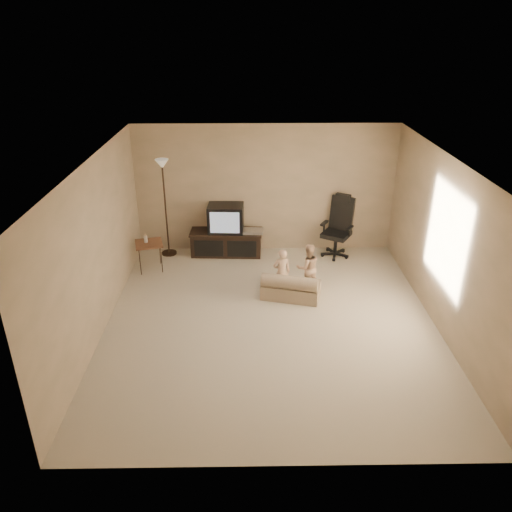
{
  "coord_description": "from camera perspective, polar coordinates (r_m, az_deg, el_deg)",
  "views": [
    {
      "loc": [
        -0.33,
        -6.5,
        4.2
      ],
      "look_at": [
        -0.22,
        0.6,
        0.84
      ],
      "focal_mm": 35.0,
      "sensor_mm": 36.0,
      "label": 1
    }
  ],
  "objects": [
    {
      "name": "floor_lamp",
      "position": [
        9.57,
        -10.5,
        7.82
      ],
      "size": [
        0.3,
        0.3,
        1.9
      ],
      "color": "#312116",
      "rests_on": "floor"
    },
    {
      "name": "toddler_right",
      "position": [
        8.46,
        5.95,
        -1.32
      ],
      "size": [
        0.45,
        0.3,
        0.85
      ],
      "primitive_type": "imported",
      "rotation": [
        0.0,
        0.0,
        3.33
      ],
      "color": "#DAAC88",
      "rests_on": "floor"
    },
    {
      "name": "office_chair",
      "position": [
        9.83,
        9.3,
        2.47
      ],
      "size": [
        0.76,
        0.77,
        1.21
      ],
      "rotation": [
        0.0,
        0.0,
        -0.54
      ],
      "color": "black",
      "rests_on": "floor"
    },
    {
      "name": "child_sofa",
      "position": [
        8.3,
        3.97,
        -3.64
      ],
      "size": [
        1.04,
        0.75,
        0.46
      ],
      "rotation": [
        0.0,
        0.0,
        -0.26
      ],
      "color": "tan",
      "rests_on": "floor"
    },
    {
      "name": "floor",
      "position": [
        7.74,
        1.68,
        -7.51
      ],
      "size": [
        5.5,
        5.5,
        0.0
      ],
      "primitive_type": "plane",
      "color": "#B5A890",
      "rests_on": "ground"
    },
    {
      "name": "side_table",
      "position": [
        9.3,
        -12.17,
        1.38
      ],
      "size": [
        0.58,
        0.58,
        0.72
      ],
      "rotation": [
        0.0,
        0.0,
        0.24
      ],
      "color": "brown",
      "rests_on": "floor"
    },
    {
      "name": "toddler_left",
      "position": [
        8.29,
        2.95,
        -1.86
      ],
      "size": [
        0.34,
        0.28,
        0.83
      ],
      "primitive_type": "imported",
      "rotation": [
        0.0,
        0.0,
        3.35
      ],
      "color": "#DAAC88",
      "rests_on": "floor"
    },
    {
      "name": "tv_stand",
      "position": [
        9.76,
        -3.39,
        2.52
      ],
      "size": [
        1.43,
        0.59,
        1.01
      ],
      "rotation": [
        0.0,
        0.0,
        -0.05
      ],
      "color": "black",
      "rests_on": "floor"
    },
    {
      "name": "room_shell",
      "position": [
        7.04,
        1.83,
        2.94
      ],
      "size": [
        5.5,
        5.5,
        5.5
      ],
      "color": "white",
      "rests_on": "floor"
    }
  ]
}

